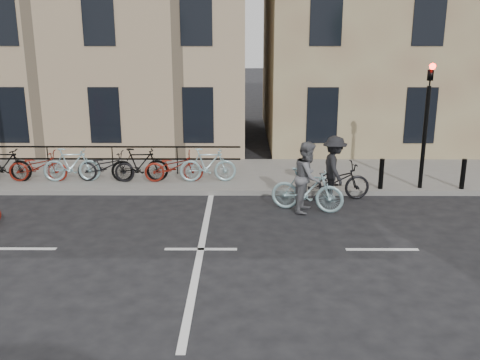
{
  "coord_description": "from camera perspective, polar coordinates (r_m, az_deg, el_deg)",
  "views": [
    {
      "loc": [
        0.92,
        -10.93,
        4.64
      ],
      "look_at": [
        0.86,
        1.76,
        1.1
      ],
      "focal_mm": 40.0,
      "sensor_mm": 36.0,
      "label": 1
    }
  ],
  "objects": [
    {
      "name": "parked_bikes",
      "position": [
        17.15,
        -15.94,
        1.5
      ],
      "size": [
        9.35,
        1.23,
        1.05
      ],
      "color": "black",
      "rests_on": "sidewalk"
    },
    {
      "name": "cyclist_grey",
      "position": [
        14.22,
        7.21,
        -0.37
      ],
      "size": [
        2.03,
        1.13,
        1.89
      ],
      "rotation": [
        0.0,
        0.0,
        1.26
      ],
      "color": "#9BC4CA",
      "rests_on": "ground"
    },
    {
      "name": "building_west",
      "position": [
        25.91,
        -23.11,
        15.52
      ],
      "size": [
        20.0,
        10.0,
        10.0
      ],
      "primitive_type": "cube",
      "color": "tan",
      "rests_on": "sidewalk"
    },
    {
      "name": "bollard_west",
      "position": [
        16.99,
        22.69,
        0.6
      ],
      "size": [
        0.14,
        0.14,
        0.9
      ],
      "primitive_type": "cylinder",
      "color": "black",
      "rests_on": "sidewalk"
    },
    {
      "name": "traffic_light",
      "position": [
        16.31,
        19.33,
        7.01
      ],
      "size": [
        0.18,
        0.3,
        3.9
      ],
      "color": "black",
      "rests_on": "sidewalk"
    },
    {
      "name": "sidewalk",
      "position": [
        18.22,
        -15.39,
        0.5
      ],
      "size": [
        46.0,
        4.0,
        0.15
      ],
      "primitive_type": "cube",
      "color": "slate",
      "rests_on": "ground"
    },
    {
      "name": "cyclist_dark",
      "position": [
        15.31,
        9.98,
        0.53
      ],
      "size": [
        2.13,
        1.25,
        1.84
      ],
      "rotation": [
        0.0,
        0.0,
        1.67
      ],
      "color": "black",
      "rests_on": "ground"
    },
    {
      "name": "ground",
      "position": [
        11.91,
        -4.2,
        -7.39
      ],
      "size": [
        120.0,
        120.0,
        0.0
      ],
      "primitive_type": "plane",
      "color": "black",
      "rests_on": "ground"
    },
    {
      "name": "bollard_east",
      "position": [
        16.23,
        14.84,
        0.64
      ],
      "size": [
        0.14,
        0.14,
        0.9
      ],
      "primitive_type": "cylinder",
      "color": "black",
      "rests_on": "sidewalk"
    }
  ]
}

